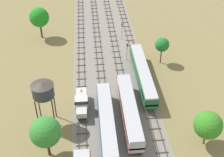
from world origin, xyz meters
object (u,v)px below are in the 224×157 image
diesel_railcar_left_mid (107,121)px  passenger_coach_centre_farther (143,73)px  signal_post_nearest (122,29)px  signal_post_near (127,49)px  diesel_railcar_centre_left_midfar (129,109)px  shunter_loco_far_left_far (81,102)px  water_tower (43,90)px

diesel_railcar_left_mid → passenger_coach_centre_farther: same height
diesel_railcar_left_mid → signal_post_nearest: (7.21, 36.36, 0.76)m
signal_post_near → diesel_railcar_left_mid: bearing=-106.1°
diesel_railcar_left_mid → passenger_coach_centre_farther: 17.80m
signal_post_near → diesel_railcar_centre_left_midfar: bearing=-96.2°
passenger_coach_centre_farther → signal_post_near: signal_post_near is taller
shunter_loco_far_left_far → signal_post_near: (12.02, 18.29, 1.28)m
shunter_loco_far_left_far → passenger_coach_centre_farther: passenger_coach_centre_farther is taller
signal_post_nearest → signal_post_near: (-0.00, -11.37, -0.07)m
signal_post_nearest → shunter_loco_far_left_far: bearing=-112.1°
shunter_loco_far_left_far → signal_post_nearest: 32.03m
shunter_loco_far_left_far → water_tower: water_tower is taller
water_tower → signal_post_nearest: bearing=60.2°
passenger_coach_centre_farther → signal_post_near: (-2.40, 10.01, 0.67)m
diesel_railcar_centre_left_midfar → signal_post_nearest: 33.58m
passenger_coach_centre_farther → water_tower: bearing=-151.4°
water_tower → signal_post_near: water_tower is taller
diesel_railcar_centre_left_midfar → passenger_coach_centre_farther: (4.81, 12.11, 0.02)m
shunter_loco_far_left_far → water_tower: size_ratio=0.85×
signal_post_near → water_tower: bearing=-131.1°
passenger_coach_centre_farther → signal_post_near: size_ratio=4.27×
passenger_coach_centre_farther → signal_post_nearest: bearing=96.4°
shunter_loco_far_left_far → passenger_coach_centre_farther: (14.43, 8.28, 0.60)m
shunter_loco_far_left_far → water_tower: 9.94m
shunter_loco_far_left_far → signal_post_nearest: (12.02, 29.66, 1.35)m
diesel_railcar_centre_left_midfar → water_tower: water_tower is taller
diesel_railcar_centre_left_midfar → passenger_coach_centre_farther: bearing=68.3°
shunter_loco_far_left_far → signal_post_nearest: bearing=67.9°
diesel_railcar_left_mid → passenger_coach_centre_farther: (9.62, 14.98, 0.02)m
diesel_railcar_centre_left_midfar → signal_post_near: 22.26m
water_tower → passenger_coach_centre_farther: bearing=28.6°
signal_post_nearest → passenger_coach_centre_farther: bearing=-83.6°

